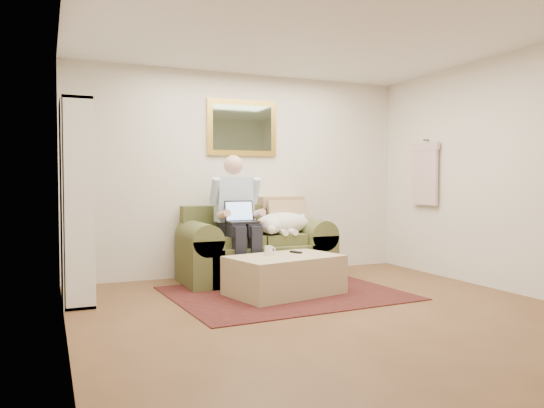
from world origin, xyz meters
TOP-DOWN VIEW (x-y plane):
  - room_shell at (0.00, 0.35)m, footprint 4.51×5.00m
  - rug at (-0.03, 1.14)m, footprint 2.49×2.05m
  - sofa at (-0.03, 2.01)m, footprint 1.81×0.92m
  - seated_man at (-0.30, 1.84)m, footprint 0.60×0.85m
  - laptop at (-0.30, 1.77)m, footprint 0.35×0.28m
  - sleeping_dog at (0.29, 1.92)m, footprint 0.74×0.47m
  - ottoman at (-0.06, 1.08)m, footprint 1.28×0.97m
  - coffee_mug at (-0.20, 1.18)m, footprint 0.08×0.08m
  - tv_remote at (0.14, 1.23)m, footprint 0.10×0.16m
  - bookshelf at (-2.10, 1.60)m, footprint 0.28×0.80m
  - wall_mirror at (-0.03, 2.47)m, footprint 0.94×0.04m
  - hanging_shirt at (2.19, 1.60)m, footprint 0.06×0.52m

SIDE VIEW (x-z plane):
  - rug at x=-0.03m, z-range 0.00..0.01m
  - ottoman at x=-0.06m, z-range 0.00..0.42m
  - sofa at x=-0.03m, z-range -0.23..0.85m
  - tv_remote at x=0.14m, z-range 0.42..0.44m
  - coffee_mug at x=-0.20m, z-range 0.42..0.52m
  - sleeping_dog at x=0.29m, z-range 0.55..0.83m
  - seated_man at x=-0.30m, z-range 0.00..1.52m
  - laptop at x=-0.30m, z-range 0.67..0.92m
  - bookshelf at x=-2.10m, z-range 0.00..2.00m
  - room_shell at x=0.00m, z-range 0.00..2.61m
  - hanging_shirt at x=2.19m, z-range 0.90..1.80m
  - wall_mirror at x=-0.03m, z-range 1.54..2.26m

